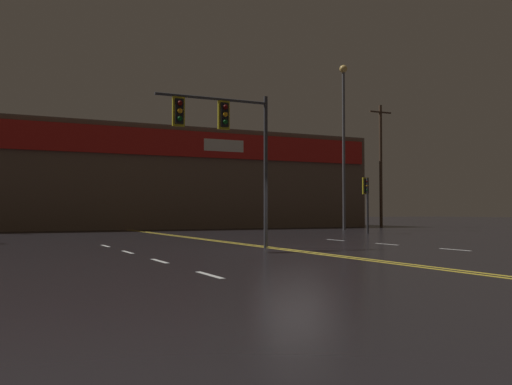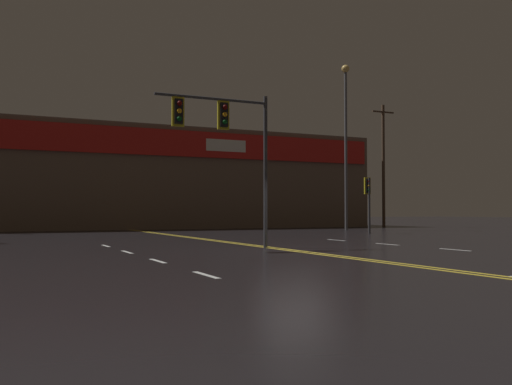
{
  "view_description": "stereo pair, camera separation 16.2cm",
  "coord_description": "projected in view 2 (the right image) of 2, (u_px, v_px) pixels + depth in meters",
  "views": [
    {
      "loc": [
        -9.26,
        -16.21,
        1.28
      ],
      "look_at": [
        0.0,
        3.06,
        2.0
      ],
      "focal_mm": 40.0,
      "sensor_mm": 36.0,
      "label": 1
    },
    {
      "loc": [
        -9.11,
        -16.28,
        1.28
      ],
      "look_at": [
        0.0,
        3.06,
        2.0
      ],
      "focal_mm": 40.0,
      "sensor_mm": 36.0,
      "label": 2
    }
  ],
  "objects": [
    {
      "name": "streetlight_median_approach",
      "position": [
        346.0,
        127.0,
        40.18
      ],
      "size": [
        0.56,
        0.56,
        11.68
      ],
      "color": "#59595E",
      "rests_on": "ground"
    },
    {
      "name": "ground_plane",
      "position": [
        296.0,
        251.0,
        18.56
      ],
      "size": [
        200.0,
        200.0,
        0.0
      ],
      "primitive_type": "plane",
      "color": "black"
    },
    {
      "name": "traffic_signal_median",
      "position": [
        222.0,
        130.0,
        19.6
      ],
      "size": [
        4.13,
        0.36,
        5.4
      ],
      "color": "#38383D",
      "rests_on": "ground"
    },
    {
      "name": "building_backdrop",
      "position": [
        117.0,
        179.0,
        44.39
      ],
      "size": [
        40.17,
        10.23,
        7.57
      ],
      "color": "brown",
      "rests_on": "ground"
    },
    {
      "name": "road_markings",
      "position": [
        352.0,
        253.0,
        17.48
      ],
      "size": [
        15.17,
        60.0,
        0.01
      ],
      "color": "gold",
      "rests_on": "ground"
    },
    {
      "name": "traffic_signal_corner_northeast",
      "position": [
        368.0,
        192.0,
        33.56
      ],
      "size": [
        0.42,
        0.36,
        3.3
      ],
      "color": "#38383D",
      "rests_on": "ground"
    },
    {
      "name": "utility_pole_row",
      "position": [
        149.0,
        157.0,
        39.85
      ],
      "size": [
        45.07,
        0.26,
        10.4
      ],
      "color": "#4C3828",
      "rests_on": "ground"
    }
  ]
}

